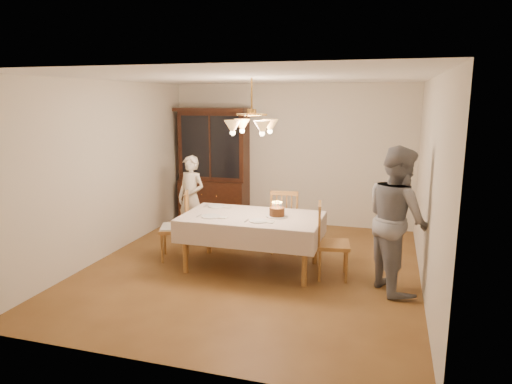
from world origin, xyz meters
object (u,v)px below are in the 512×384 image
(dining_table, at_px, (252,221))
(birthday_cake, at_px, (277,212))
(elderly_woman, at_px, (191,198))
(chair_far_side, at_px, (285,224))
(china_hutch, at_px, (214,167))

(dining_table, height_order, birthday_cake, birthday_cake)
(elderly_woman, distance_m, birthday_cake, 1.98)
(dining_table, relative_size, birthday_cake, 6.33)
(dining_table, bearing_deg, chair_far_side, 69.68)
(china_hutch, distance_m, elderly_woman, 1.27)
(birthday_cake, bearing_deg, elderly_woman, 150.17)
(birthday_cake, bearing_deg, china_hutch, 129.01)
(dining_table, relative_size, elderly_woman, 1.35)
(china_hutch, distance_m, birthday_cake, 2.85)
(chair_far_side, xyz_separation_m, elderly_woman, (-1.66, 0.24, 0.26))
(chair_far_side, relative_size, birthday_cake, 3.33)
(dining_table, xyz_separation_m, elderly_woman, (-1.37, 1.03, 0.02))
(elderly_woman, xyz_separation_m, birthday_cake, (1.72, -0.98, 0.11))
(dining_table, xyz_separation_m, birthday_cake, (0.34, 0.04, 0.13))
(chair_far_side, height_order, birthday_cake, chair_far_side)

